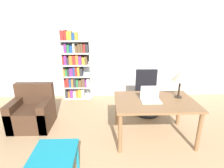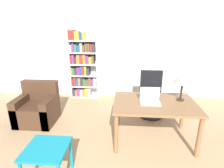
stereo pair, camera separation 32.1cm
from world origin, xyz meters
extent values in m
cube|color=silver|center=(0.00, 4.53, 1.35)|extent=(8.00, 0.06, 2.70)
cube|color=olive|center=(0.55, 2.38, 0.74)|extent=(1.43, 0.96, 0.04)
cylinder|color=olive|center=(-0.11, 1.97, 0.36)|extent=(0.07, 0.07, 0.72)
cylinder|color=olive|center=(1.20, 1.97, 0.36)|extent=(0.07, 0.07, 0.72)
cylinder|color=olive|center=(-0.11, 2.80, 0.36)|extent=(0.07, 0.07, 0.72)
cylinder|color=olive|center=(1.20, 2.80, 0.36)|extent=(0.07, 0.07, 0.72)
cube|color=silver|center=(0.46, 2.34, 0.77)|extent=(0.34, 0.25, 0.02)
cube|color=silver|center=(0.46, 2.44, 0.90)|extent=(0.34, 0.04, 0.24)
cube|color=white|center=(0.46, 2.45, 0.90)|extent=(0.31, 0.03, 0.21)
cylinder|color=#2D2319|center=(1.02, 2.51, 0.77)|extent=(0.14, 0.14, 0.01)
cylinder|color=#2D2319|center=(1.02, 2.51, 0.93)|extent=(0.04, 0.04, 0.31)
cone|color=#C6B793|center=(1.02, 2.51, 1.17)|extent=(0.33, 0.33, 0.18)
cylinder|color=black|center=(0.64, 3.33, 0.02)|extent=(0.59, 0.59, 0.04)
cylinder|color=#262626|center=(0.64, 3.33, 0.20)|extent=(0.06, 0.06, 0.31)
cube|color=black|center=(0.64, 3.33, 0.40)|extent=(0.53, 0.53, 0.10)
cube|color=black|center=(0.64, 3.56, 0.74)|extent=(0.51, 0.08, 0.58)
cube|color=teal|center=(-0.98, 1.36, 0.51)|extent=(0.55, 0.53, 0.04)
cylinder|color=teal|center=(-1.22, 1.59, 0.25)|extent=(0.04, 0.04, 0.49)
cylinder|color=teal|center=(-0.75, 1.59, 0.25)|extent=(0.04, 0.04, 0.49)
cube|color=#472D1E|center=(-1.88, 2.82, 0.22)|extent=(0.79, 0.71, 0.44)
cube|color=#472D1E|center=(-1.88, 3.10, 0.66)|extent=(0.79, 0.16, 0.44)
cube|color=#472D1E|center=(-2.19, 2.82, 0.30)|extent=(0.16, 0.71, 0.59)
cube|color=#472D1E|center=(-1.56, 2.82, 0.30)|extent=(0.16, 0.71, 0.59)
cube|color=white|center=(-1.53, 4.34, 0.98)|extent=(0.04, 0.28, 1.95)
cube|color=white|center=(-0.76, 4.34, 0.98)|extent=(0.04, 0.28, 1.95)
cube|color=white|center=(-1.15, 4.34, 0.02)|extent=(0.77, 0.28, 0.04)
cube|color=#333338|center=(-1.48, 4.34, 0.14)|extent=(0.08, 0.24, 0.21)
cube|color=orange|center=(-1.41, 4.34, 0.13)|extent=(0.05, 0.24, 0.18)
cube|color=#7F338C|center=(-1.34, 4.34, 0.15)|extent=(0.08, 0.24, 0.23)
cube|color=silver|center=(-1.25, 4.34, 0.13)|extent=(0.08, 0.24, 0.19)
cube|color=orange|center=(-1.18, 4.34, 0.14)|extent=(0.05, 0.24, 0.21)
cube|color=gold|center=(-1.10, 4.34, 0.15)|extent=(0.09, 0.24, 0.24)
cube|color=silver|center=(-1.01, 4.34, 0.16)|extent=(0.08, 0.24, 0.24)
cube|color=white|center=(-1.15, 4.34, 0.34)|extent=(0.77, 0.28, 0.04)
cube|color=#B72D28|center=(-1.49, 4.34, 0.47)|extent=(0.05, 0.24, 0.21)
cube|color=#B72D28|center=(-1.42, 4.34, 0.49)|extent=(0.06, 0.24, 0.26)
cube|color=#234C99|center=(-1.35, 4.34, 0.48)|extent=(0.06, 0.24, 0.23)
cube|color=orange|center=(-1.29, 4.34, 0.48)|extent=(0.05, 0.24, 0.23)
cube|color=#333338|center=(-1.23, 4.34, 0.48)|extent=(0.07, 0.24, 0.25)
cube|color=#2D7F47|center=(-1.15, 4.34, 0.47)|extent=(0.06, 0.24, 0.21)
cube|color=brown|center=(-1.08, 4.34, 0.46)|extent=(0.09, 0.24, 0.19)
cube|color=brown|center=(-0.98, 4.34, 0.48)|extent=(0.08, 0.24, 0.24)
cube|color=#7F338C|center=(-0.91, 4.34, 0.47)|extent=(0.05, 0.24, 0.21)
cube|color=silver|center=(-0.84, 4.34, 0.48)|extent=(0.09, 0.24, 0.23)
cube|color=white|center=(-1.15, 4.34, 0.67)|extent=(0.77, 0.28, 0.04)
cube|color=orange|center=(-1.49, 4.34, 0.78)|extent=(0.04, 0.24, 0.19)
cube|color=#2D7F47|center=(-1.44, 4.34, 0.78)|extent=(0.06, 0.24, 0.18)
cube|color=#333338|center=(-1.38, 4.34, 0.78)|extent=(0.05, 0.24, 0.19)
cube|color=#7F338C|center=(-1.32, 4.34, 0.80)|extent=(0.05, 0.24, 0.22)
cube|color=#7F338C|center=(-1.27, 4.34, 0.80)|extent=(0.04, 0.24, 0.22)
cube|color=#234C99|center=(-1.22, 4.34, 0.81)|extent=(0.04, 0.24, 0.25)
cube|color=#B72D28|center=(-1.16, 4.34, 0.81)|extent=(0.06, 0.24, 0.25)
cube|color=gold|center=(-1.10, 4.34, 0.81)|extent=(0.06, 0.24, 0.25)
cube|color=#333338|center=(-1.03, 4.34, 0.79)|extent=(0.07, 0.24, 0.21)
cube|color=white|center=(-1.15, 4.34, 0.99)|extent=(0.77, 0.28, 0.04)
cube|color=#B72D28|center=(-1.49, 4.34, 1.13)|extent=(0.04, 0.24, 0.23)
cube|color=#7F338C|center=(-1.43, 4.34, 1.14)|extent=(0.07, 0.24, 0.25)
cube|color=#333338|center=(-1.36, 4.34, 1.11)|extent=(0.06, 0.24, 0.20)
cube|color=orange|center=(-1.29, 4.34, 1.13)|extent=(0.09, 0.24, 0.24)
cube|color=#B72D28|center=(-1.20, 4.34, 1.14)|extent=(0.08, 0.24, 0.25)
cube|color=orange|center=(-1.12, 4.34, 1.14)|extent=(0.07, 0.24, 0.25)
cube|color=#7F338C|center=(-1.04, 4.34, 1.13)|extent=(0.08, 0.24, 0.23)
cube|color=gold|center=(-0.95, 4.34, 1.11)|extent=(0.08, 0.24, 0.19)
cube|color=brown|center=(-0.88, 4.34, 1.12)|extent=(0.06, 0.24, 0.22)
cube|color=white|center=(-1.15, 4.34, 1.32)|extent=(0.77, 0.28, 0.04)
cube|color=silver|center=(-1.48, 4.34, 1.43)|extent=(0.06, 0.24, 0.19)
cube|color=#7F338C|center=(-1.41, 4.34, 1.45)|extent=(0.07, 0.24, 0.23)
cube|color=#2D7F47|center=(-1.34, 4.34, 1.44)|extent=(0.06, 0.24, 0.21)
cube|color=#234C99|center=(-1.26, 4.34, 1.43)|extent=(0.08, 0.24, 0.19)
cube|color=silver|center=(-1.19, 4.34, 1.46)|extent=(0.05, 0.24, 0.24)
cube|color=brown|center=(-1.12, 4.34, 1.43)|extent=(0.06, 0.24, 0.18)
cube|color=brown|center=(-1.05, 4.34, 1.45)|extent=(0.07, 0.24, 0.23)
cube|color=brown|center=(-0.98, 4.34, 1.45)|extent=(0.05, 0.24, 0.23)
cube|color=#B72D28|center=(-0.91, 4.34, 1.45)|extent=(0.06, 0.24, 0.22)
cube|color=#333338|center=(-0.84, 4.34, 1.45)|extent=(0.08, 0.24, 0.22)
cube|color=white|center=(-1.15, 4.34, 1.64)|extent=(0.77, 0.28, 0.04)
cube|color=#B72D28|center=(-1.47, 4.34, 1.78)|extent=(0.09, 0.24, 0.24)
cube|color=#B72D28|center=(-1.39, 4.34, 1.79)|extent=(0.06, 0.24, 0.26)
cube|color=gold|center=(-1.33, 4.34, 1.78)|extent=(0.04, 0.24, 0.23)
cube|color=gold|center=(-1.26, 4.34, 1.78)|extent=(0.08, 0.24, 0.23)
cube|color=#234C99|center=(-1.18, 4.34, 1.76)|extent=(0.07, 0.24, 0.19)
cube|color=gold|center=(-1.11, 4.34, 1.76)|extent=(0.06, 0.24, 0.20)
camera|label=1|loc=(-0.31, -0.47, 2.03)|focal=28.00mm
camera|label=2|loc=(0.01, -0.46, 2.03)|focal=28.00mm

